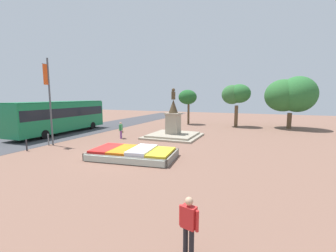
{
  "coord_description": "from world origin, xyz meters",
  "views": [
    {
      "loc": [
        8.83,
        -13.01,
        4.14
      ],
      "look_at": [
        1.39,
        5.04,
        1.55
      ],
      "focal_mm": 24.0,
      "sensor_mm": 36.0,
      "label": 1
    }
  ],
  "objects": [
    {
      "name": "ground_plane",
      "position": [
        0.0,
        0.0,
        0.0
      ],
      "size": [
        88.46,
        88.46,
        0.0
      ],
      "primitive_type": "plane",
      "color": "brown"
    },
    {
      "name": "street_asphalt_strip",
      "position": [
        -11.15,
        0.0,
        0.01
      ],
      "size": [
        6.59,
        77.4,
        0.01
      ],
      "primitive_type": "cube",
      "color": "#3D3D42",
      "rests_on": "ground_plane"
    },
    {
      "name": "flower_planter",
      "position": [
        1.02,
        -0.32,
        0.31
      ],
      "size": [
        6.0,
        3.84,
        0.71
      ],
      "color": "#38281C",
      "rests_on": "ground_plane"
    },
    {
      "name": "statue_monument",
      "position": [
        0.72,
        8.06,
        0.82
      ],
      "size": [
        5.22,
        5.22,
        4.94
      ],
      "color": "gray",
      "rests_on": "ground_plane"
    },
    {
      "name": "banner_pole",
      "position": [
        -7.35,
        0.53,
        3.83
      ],
      "size": [
        0.14,
        0.64,
        7.22
      ],
      "color": "#4C5156",
      "rests_on": "ground_plane"
    },
    {
      "name": "city_bus",
      "position": [
        -11.75,
        5.51,
        2.04
      ],
      "size": [
        3.03,
        12.01,
        3.56
      ],
      "color": "#197A47",
      "rests_on": "ground_plane"
    },
    {
      "name": "pedestrian_with_handbag",
      "position": [
        -3.76,
        5.39,
        0.92
      ],
      "size": [
        0.28,
        0.73,
        1.64
      ],
      "color": "#8C4C99",
      "rests_on": "ground_plane"
    },
    {
      "name": "pedestrian_near_planter",
      "position": [
        7.28,
        -7.88,
        0.94
      ],
      "size": [
        0.56,
        0.3,
        1.63
      ],
      "color": "black",
      "rests_on": "ground_plane"
    },
    {
      "name": "kerb_bollard_mid_a",
      "position": [
        -7.49,
        -1.66,
        0.47
      ],
      "size": [
        0.12,
        0.12,
        0.89
      ],
      "color": "#2D2D33",
      "rests_on": "ground_plane"
    },
    {
      "name": "kerb_bollard_mid_b",
      "position": [
        -7.69,
        0.41,
        0.51
      ],
      "size": [
        0.11,
        0.11,
        0.99
      ],
      "color": "slate",
      "rests_on": "ground_plane"
    },
    {
      "name": "park_tree_far_left",
      "position": [
        5.67,
        18.82,
        4.39
      ],
      "size": [
        3.79,
        3.11,
        5.75
      ],
      "color": "brown",
      "rests_on": "ground_plane"
    },
    {
      "name": "park_tree_behind_statue",
      "position": [
        12.34,
        19.66,
        4.33
      ],
      "size": [
        6.12,
        5.06,
        6.62
      ],
      "color": "brown",
      "rests_on": "ground_plane"
    },
    {
      "name": "park_tree_far_right",
      "position": [
        -1.15,
        18.98,
        3.99
      ],
      "size": [
        2.72,
        2.39,
        5.09
      ],
      "color": "brown",
      "rests_on": "ground_plane"
    }
  ]
}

